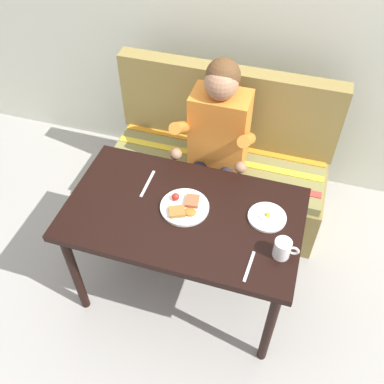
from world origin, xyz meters
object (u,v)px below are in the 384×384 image
(plate_breakfast, at_px, (184,207))
(person, at_px, (216,138))
(plate_eggs, at_px, (267,217))
(table, at_px, (184,222))
(couch, at_px, (218,168))
(knife, at_px, (148,184))
(fork, at_px, (249,266))
(coffee_mug, at_px, (283,248))

(plate_breakfast, bearing_deg, person, 88.13)
(plate_eggs, bearing_deg, table, -168.96)
(couch, height_order, knife, couch)
(couch, bearing_deg, plate_breakfast, -90.17)
(knife, bearing_deg, plate_breakfast, -24.45)
(person, distance_m, fork, 0.90)
(person, relative_size, plate_eggs, 6.31)
(person, relative_size, fork, 7.13)
(coffee_mug, xyz_separation_m, fork, (-0.13, -0.11, -0.05))
(couch, relative_size, plate_eggs, 7.50)
(table, distance_m, couch, 0.83)
(person, height_order, plate_eggs, person)
(coffee_mug, bearing_deg, fork, -140.29)
(table, relative_size, plate_breakfast, 4.81)
(person, distance_m, plate_breakfast, 0.57)
(knife, bearing_deg, coffee_mug, -18.50)
(person, xyz_separation_m, coffee_mug, (0.50, -0.71, 0.04))
(couch, height_order, plate_breakfast, couch)
(plate_breakfast, bearing_deg, knife, 155.89)
(table, relative_size, plate_eggs, 6.25)
(couch, bearing_deg, fork, -68.72)
(plate_eggs, distance_m, fork, 0.31)
(coffee_mug, bearing_deg, plate_eggs, 117.15)
(couch, relative_size, person, 1.19)
(couch, xyz_separation_m, person, (0.02, -0.17, 0.41))
(table, bearing_deg, knife, 152.10)
(couch, bearing_deg, coffee_mug, -59.82)
(coffee_mug, relative_size, fork, 0.69)
(knife, bearing_deg, person, 60.42)
(table, height_order, plate_breakfast, plate_breakfast)
(coffee_mug, relative_size, knife, 0.59)
(coffee_mug, bearing_deg, table, 166.87)
(plate_breakfast, relative_size, plate_eggs, 1.30)
(couch, xyz_separation_m, fork, (0.39, -0.99, 0.40))
(table, xyz_separation_m, fork, (0.39, -0.23, 0.08))
(person, relative_size, coffee_mug, 10.27)
(person, height_order, plate_breakfast, person)
(table, xyz_separation_m, plate_breakfast, (-0.00, 0.02, 0.10))
(plate_eggs, distance_m, knife, 0.66)
(person, xyz_separation_m, plate_breakfast, (-0.02, -0.57, 0.00))
(person, height_order, fork, person)
(table, relative_size, knife, 6.00)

